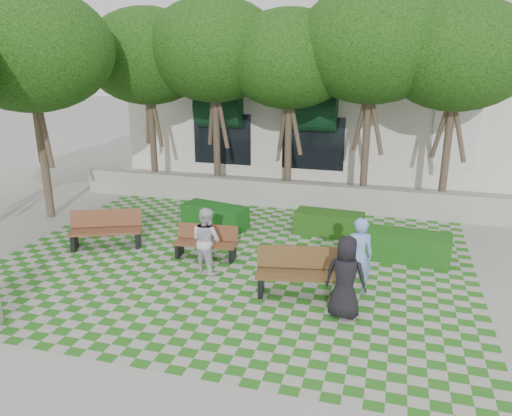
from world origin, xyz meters
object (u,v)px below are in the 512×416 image
(bench_mid, at_px, (206,243))
(bench_east, at_px, (302,273))
(hedge_midright, at_px, (329,223))
(person_white, at_px, (206,240))
(bench_west, at_px, (106,230))
(hedge_east, at_px, (408,246))
(hedge_midleft, at_px, (215,216))
(person_blue, at_px, (358,256))
(person_dark, at_px, (345,277))

(bench_mid, bearing_deg, bench_east, -29.84)
(bench_east, height_order, hedge_midright, bench_east)
(person_white, bearing_deg, bench_west, 10.81)
(hedge_east, relative_size, hedge_midleft, 1.05)
(hedge_midleft, distance_m, person_white, 3.31)
(hedge_midright, distance_m, person_blue, 3.80)
(hedge_east, distance_m, hedge_midright, 2.61)
(person_white, bearing_deg, person_blue, -157.87)
(hedge_midright, xyz_separation_m, person_dark, (0.97, -4.74, 0.52))
(bench_west, height_order, hedge_midleft, bench_west)
(bench_mid, distance_m, bench_west, 2.97)
(person_blue, bearing_deg, hedge_east, -127.96)
(bench_east, distance_m, hedge_east, 3.54)
(bench_west, bearing_deg, bench_mid, -22.47)
(person_white, bearing_deg, bench_east, -168.26)
(bench_east, distance_m, person_white, 2.57)
(person_dark, bearing_deg, bench_west, -10.16)
(person_blue, bearing_deg, bench_mid, -25.20)
(bench_east, relative_size, person_blue, 1.18)
(hedge_midright, height_order, person_white, person_white)
(bench_west, height_order, hedge_midright, bench_west)
(person_blue, height_order, person_white, person_blue)
(bench_west, relative_size, hedge_midleft, 1.01)
(hedge_east, bearing_deg, bench_mid, -165.83)
(bench_west, xyz_separation_m, hedge_midleft, (2.36, 2.34, -0.14))
(person_white, bearing_deg, hedge_midright, -102.20)
(hedge_midright, bearing_deg, person_white, -126.49)
(hedge_east, height_order, person_dark, person_dark)
(person_dark, xyz_separation_m, person_white, (-3.52, 1.29, -0.04))
(bench_east, relative_size, person_white, 1.27)
(hedge_midright, height_order, person_blue, person_blue)
(person_dark, bearing_deg, hedge_midright, -71.63)
(bench_east, bearing_deg, bench_west, 156.25)
(hedge_midleft, bearing_deg, hedge_east, -10.00)
(hedge_east, distance_m, person_white, 5.26)
(bench_west, bearing_deg, hedge_midright, 1.26)
(bench_mid, xyz_separation_m, hedge_midright, (2.89, 2.62, -0.07))
(person_blue, xyz_separation_m, person_white, (-3.68, 0.14, -0.06))
(bench_west, height_order, hedge_east, bench_west)
(bench_west, bearing_deg, person_dark, -40.10)
(bench_east, relative_size, bench_west, 1.03)
(hedge_midleft, bearing_deg, person_dark, -44.72)
(bench_west, bearing_deg, person_blue, -30.72)
(bench_east, distance_m, bench_west, 5.95)
(bench_east, height_order, person_dark, person_dark)
(person_blue, distance_m, person_dark, 1.16)
(bench_mid, bearing_deg, bench_west, 176.89)
(bench_mid, height_order, bench_west, bench_west)
(bench_west, distance_m, person_dark, 7.15)
(hedge_east, relative_size, person_blue, 1.19)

